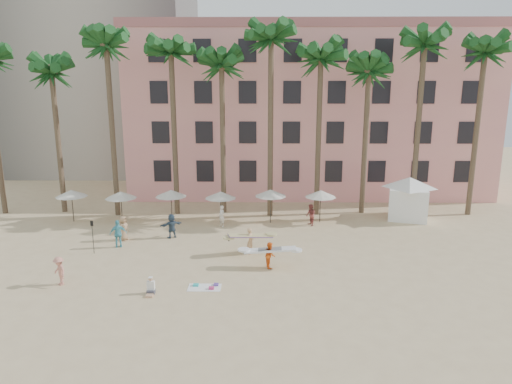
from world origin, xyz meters
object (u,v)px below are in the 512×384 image
object	(u,v)px
cabana	(409,194)
carrier_white	(270,254)
carrier_yellow	(250,239)
pink_hotel	(306,113)

from	to	relation	value
cabana	carrier_white	xyz separation A→B (m)	(-11.60, -10.68, -1.19)
cabana	carrier_white	distance (m)	15.82
carrier_yellow	pink_hotel	bearing A→B (deg)	75.24
cabana	carrier_white	bearing A→B (deg)	-137.37
cabana	carrier_yellow	bearing A→B (deg)	-146.96
pink_hotel	cabana	bearing A→B (deg)	-59.01
pink_hotel	carrier_white	size ratio (longest dim) A/B	11.12
pink_hotel	carrier_yellow	xyz separation A→B (m)	(-5.44, -20.66, -7.01)
carrier_yellow	carrier_white	bearing A→B (deg)	-62.09
pink_hotel	cabana	distance (m)	15.54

